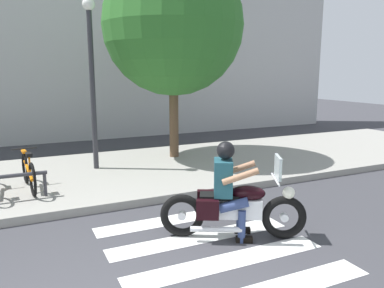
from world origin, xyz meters
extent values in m
cube|color=gray|center=(0.00, 5.42, 0.07)|extent=(24.00, 4.40, 0.15)
cube|color=white|center=(1.50, 0.80, 0.00)|extent=(2.80, 0.40, 0.01)
cube|color=white|center=(1.50, 1.60, 0.00)|extent=(2.80, 0.40, 0.01)
cube|color=white|center=(1.50, 2.40, 0.00)|extent=(2.80, 0.40, 0.01)
torus|color=black|center=(2.59, 1.06, 0.32)|extent=(0.63, 0.41, 0.65)
cylinder|color=silver|center=(2.59, 1.06, 0.32)|extent=(0.15, 0.14, 0.12)
torus|color=black|center=(1.27, 1.76, 0.32)|extent=(0.63, 0.41, 0.65)
cylinder|color=silver|center=(1.27, 1.76, 0.32)|extent=(0.15, 0.14, 0.12)
cube|color=silver|center=(1.93, 1.41, 0.46)|extent=(0.86, 0.63, 0.28)
ellipsoid|color=black|center=(2.12, 1.31, 0.68)|extent=(0.59, 0.49, 0.22)
cube|color=black|center=(1.75, 1.51, 0.61)|extent=(0.63, 0.51, 0.10)
cube|color=black|center=(1.71, 1.78, 0.50)|extent=(0.34, 0.26, 0.28)
cube|color=black|center=(1.50, 1.39, 0.50)|extent=(0.34, 0.26, 0.28)
cylinder|color=silver|center=(2.46, 1.13, 0.90)|extent=(0.32, 0.56, 0.03)
sphere|color=white|center=(2.64, 1.04, 0.70)|extent=(0.18, 0.18, 0.18)
cube|color=silver|center=(2.49, 1.12, 1.08)|extent=(0.22, 0.37, 0.32)
cylinder|color=silver|center=(1.63, 1.37, 0.19)|extent=(0.69, 0.41, 0.08)
cube|color=#1E4C59|center=(1.80, 1.48, 0.91)|extent=(0.42, 0.48, 0.52)
sphere|color=black|center=(1.83, 1.47, 1.31)|extent=(0.26, 0.26, 0.26)
cylinder|color=#9E7051|center=(2.11, 1.57, 0.99)|extent=(0.50, 0.32, 0.26)
cylinder|color=#9E7051|center=(1.90, 1.18, 0.99)|extent=(0.50, 0.32, 0.26)
cylinder|color=navy|center=(2.01, 1.55, 0.55)|extent=(0.46, 0.33, 0.24)
cylinder|color=navy|center=(2.11, 1.50, 0.24)|extent=(0.11, 0.11, 0.47)
cube|color=black|center=(2.15, 1.48, 0.04)|extent=(0.26, 0.20, 0.08)
cylinder|color=navy|center=(1.86, 1.27, 0.55)|extent=(0.46, 0.33, 0.24)
cylinder|color=navy|center=(1.97, 1.21, 0.24)|extent=(0.11, 0.11, 0.47)
cube|color=black|center=(2.00, 1.19, 0.04)|extent=(0.26, 0.20, 0.08)
torus|color=black|center=(-0.75, 5.17, 0.48)|extent=(0.11, 0.64, 0.64)
torus|color=black|center=(-0.65, 4.18, 0.48)|extent=(0.11, 0.64, 0.64)
cylinder|color=orange|center=(-0.70, 4.67, 0.54)|extent=(0.14, 0.89, 0.24)
cylinder|color=orange|center=(-0.67, 4.43, 0.70)|extent=(0.04, 0.04, 0.39)
cube|color=black|center=(-0.67, 4.43, 0.90)|extent=(0.12, 0.21, 0.06)
cylinder|color=black|center=(-0.74, 5.07, 0.90)|extent=(0.48, 0.08, 0.03)
cube|color=orange|center=(-0.75, 5.17, 0.82)|extent=(0.11, 0.29, 0.04)
cylinder|color=#333338|center=(-0.45, 4.12, 0.38)|extent=(0.06, 0.06, 0.45)
cylinder|color=#2D2D33|center=(0.81, 5.82, 1.88)|extent=(0.12, 0.12, 3.75)
sphere|color=white|center=(0.81, 5.82, 3.87)|extent=(0.28, 0.28, 0.28)
cylinder|color=brown|center=(2.99, 6.22, 1.16)|extent=(0.24, 0.24, 2.33)
sphere|color=#2D6B28|center=(2.99, 6.22, 3.58)|extent=(3.60, 3.60, 3.60)
cube|color=#B0B0B0|center=(0.00, 11.12, 3.94)|extent=(24.00, 1.20, 7.88)
camera|label=1|loc=(-0.85, -3.13, 2.42)|focal=35.62mm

